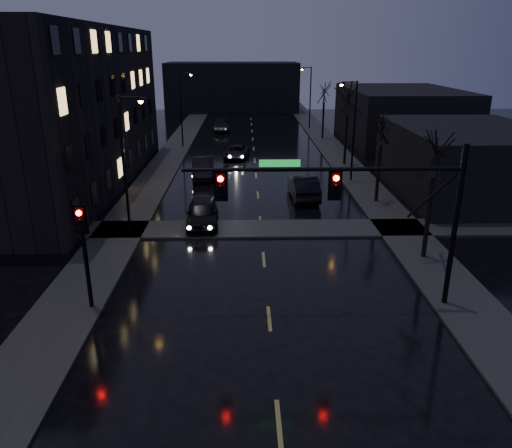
{
  "coord_description": "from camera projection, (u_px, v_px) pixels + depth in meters",
  "views": [
    {
      "loc": [
        -0.94,
        -9.91,
        10.51
      ],
      "look_at": [
        -0.48,
        10.57,
        3.2
      ],
      "focal_mm": 35.0,
      "sensor_mm": 36.0,
      "label": 1
    }
  ],
  "objects": [
    {
      "name": "tree_mid_b",
      "position": [
        349.0,
        92.0,
        44.73
      ],
      "size": [
        3.74,
        3.74,
        8.59
      ],
      "color": "black",
      "rests_on": "ground"
    },
    {
      "name": "sidewalk_left",
      "position": [
        163.0,
        167.0,
        45.64
      ],
      "size": [
        3.0,
        140.0,
        0.12
      ],
      "primitive_type": "cube",
      "color": "#2D2D2B",
      "rests_on": "ground"
    },
    {
      "name": "signal_mast",
      "position": [
        366.0,
        197.0,
        19.8
      ],
      "size": [
        11.11,
        0.41,
        7.0
      ],
      "color": "black",
      "rests_on": "ground"
    },
    {
      "name": "apartment_block",
      "position": [
        45.0,
        108.0,
        38.77
      ],
      "size": [
        12.0,
        30.0,
        12.0
      ],
      "primitive_type": "cube",
      "color": "black",
      "rests_on": "ground"
    },
    {
      "name": "sidewalk_right",
      "position": [
        347.0,
        166.0,
        46.0
      ],
      "size": [
        3.0,
        140.0,
        0.12
      ],
      "primitive_type": "cube",
      "color": "#2D2D2B",
      "rests_on": "ground"
    },
    {
      "name": "streetlight_l_far",
      "position": [
        183.0,
        103.0,
        53.49
      ],
      "size": [
        1.53,
        0.28,
        8.0
      ],
      "color": "black",
      "rests_on": "ground"
    },
    {
      "name": "tree_mid_a",
      "position": [
        383.0,
        120.0,
        33.7
      ],
      "size": [
        3.3,
        3.3,
        7.58
      ],
      "color": "black",
      "rests_on": "ground"
    },
    {
      "name": "commercial_right_near",
      "position": [
        467.0,
        161.0,
        36.85
      ],
      "size": [
        10.0,
        14.0,
        5.0
      ],
      "primitive_type": "cube",
      "color": "black",
      "rests_on": "ground"
    },
    {
      "name": "lead_car",
      "position": [
        303.0,
        187.0,
        36.29
      ],
      "size": [
        2.02,
        5.24,
        1.7
      ],
      "primitive_type": "imported",
      "rotation": [
        0.0,
        0.0,
        3.18
      ],
      "color": "black",
      "rests_on": "ground"
    },
    {
      "name": "streetlight_r_far",
      "position": [
        309.0,
        92.0,
        66.05
      ],
      "size": [
        1.53,
        0.28,
        8.0
      ],
      "color": "black",
      "rests_on": "ground"
    },
    {
      "name": "oncoming_car_a",
      "position": [
        202.0,
        213.0,
        30.74
      ],
      "size": [
        2.14,
        4.87,
        1.63
      ],
      "primitive_type": "imported",
      "rotation": [
        0.0,
        0.0,
        0.05
      ],
      "color": "black",
      "rests_on": "ground"
    },
    {
      "name": "streetlight_r_mid",
      "position": [
        352.0,
        123.0,
        39.68
      ],
      "size": [
        1.53,
        0.28,
        8.0
      ],
      "color": "black",
      "rests_on": "ground"
    },
    {
      "name": "oncoming_car_b",
      "position": [
        203.0,
        168.0,
        42.13
      ],
      "size": [
        2.31,
        5.3,
        1.7
      ],
      "primitive_type": "imported",
      "rotation": [
        0.0,
        0.0,
        0.1
      ],
      "color": "black",
      "rests_on": "ground"
    },
    {
      "name": "oncoming_car_d",
      "position": [
        221.0,
        125.0,
        65.48
      ],
      "size": [
        2.49,
        5.58,
        1.59
      ],
      "primitive_type": "imported",
      "rotation": [
        0.0,
        0.0,
        0.05
      ],
      "color": "black",
      "rests_on": "ground"
    },
    {
      "name": "streetlight_l_near",
      "position": [
        127.0,
        154.0,
        28.07
      ],
      "size": [
        1.53,
        0.28,
        8.0
      ],
      "color": "black",
      "rests_on": "ground"
    },
    {
      "name": "signal_pole_left",
      "position": [
        84.0,
        243.0,
        20.18
      ],
      "size": [
        0.35,
        0.41,
        4.53
      ],
      "color": "black",
      "rests_on": "ground"
    },
    {
      "name": "tree_far",
      "position": [
        325.0,
        87.0,
        58.1
      ],
      "size": [
        3.43,
        3.43,
        7.88
      ],
      "color": "black",
      "rests_on": "ground"
    },
    {
      "name": "commercial_right_far",
      "position": [
        400.0,
        116.0,
        57.43
      ],
      "size": [
        12.0,
        18.0,
        6.0
      ],
      "primitive_type": "cube",
      "color": "black",
      "rests_on": "ground"
    },
    {
      "name": "sidewalk_cross",
      "position": [
        261.0,
        229.0,
        30.28
      ],
      "size": [
        40.0,
        3.0,
        0.12
      ],
      "primitive_type": "cube",
      "color": "#2D2D2B",
      "rests_on": "ground"
    },
    {
      "name": "far_block",
      "position": [
        232.0,
        87.0,
        84.92
      ],
      "size": [
        22.0,
        10.0,
        8.0
      ],
      "primitive_type": "cube",
      "color": "black",
      "rests_on": "ground"
    },
    {
      "name": "tree_near",
      "position": [
        437.0,
        140.0,
        24.15
      ],
      "size": [
        3.52,
        3.52,
        8.08
      ],
      "color": "black",
      "rests_on": "ground"
    },
    {
      "name": "oncoming_car_c",
      "position": [
        236.0,
        152.0,
        49.37
      ],
      "size": [
        2.69,
        4.87,
        1.29
      ],
      "primitive_type": "imported",
      "rotation": [
        0.0,
        0.0,
        -0.12
      ],
      "color": "black",
      "rests_on": "ground"
    }
  ]
}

